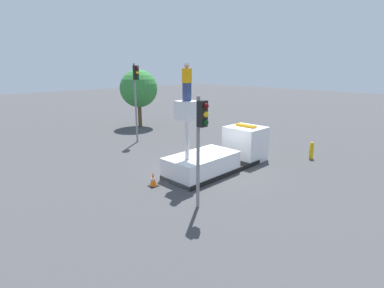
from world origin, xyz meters
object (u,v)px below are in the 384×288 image
at_px(worker, 187,82).
at_px(traffic_light_pole, 201,131).
at_px(traffic_cone_rear, 153,180).
at_px(traffic_light_across, 136,88).
at_px(tree_left_bg, 139,89).
at_px(fire_hydrant, 312,150).
at_px(bucket_truck, 221,155).

distance_m(worker, traffic_light_pole, 3.50).
height_order(traffic_light_pole, traffic_cone_rear, traffic_light_pole).
distance_m(traffic_light_across, traffic_cone_rear, 9.74).
bearing_deg(traffic_light_across, traffic_light_pole, -112.95).
xyz_separation_m(traffic_light_across, tree_left_bg, (3.65, 4.87, -0.52)).
bearing_deg(fire_hydrant, worker, 160.76).
relative_size(traffic_light_pole, traffic_light_across, 0.78).
relative_size(bucket_truck, traffic_light_across, 1.18).
distance_m(traffic_light_across, fire_hydrant, 12.86).
bearing_deg(worker, tree_left_bg, 63.64).
bearing_deg(traffic_light_pole, worker, 55.96).
xyz_separation_m(bucket_truck, fire_hydrant, (5.42, -2.83, -0.27)).
height_order(fire_hydrant, tree_left_bg, tree_left_bg).
height_order(traffic_light_across, fire_hydrant, traffic_light_across).
bearing_deg(tree_left_bg, traffic_light_across, -126.89).
relative_size(traffic_light_pole, traffic_cone_rear, 6.43).
bearing_deg(tree_left_bg, worker, -116.36).
height_order(worker, traffic_light_pole, worker).
bearing_deg(fire_hydrant, tree_left_bg, 95.53).
distance_m(fire_hydrant, traffic_cone_rear, 10.39).
height_order(worker, traffic_cone_rear, worker).
relative_size(worker, traffic_light_pole, 0.38).
height_order(worker, tree_left_bg, worker).
bearing_deg(traffic_light_pole, traffic_light_across, 67.05).
distance_m(bucket_truck, worker, 4.93).
height_order(bucket_truck, tree_left_bg, tree_left_bg).
relative_size(traffic_light_pole, fire_hydrant, 4.18).
relative_size(worker, traffic_cone_rear, 2.45).
xyz_separation_m(bucket_truck, traffic_cone_rear, (-4.37, 0.65, -0.47)).
relative_size(bucket_truck, fire_hydrant, 6.28).
xyz_separation_m(traffic_cone_rear, tree_left_bg, (8.23, 12.59, 3.26)).
distance_m(fire_hydrant, tree_left_bg, 16.44).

